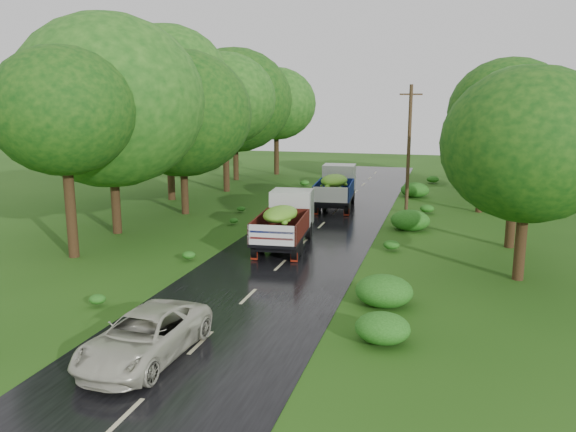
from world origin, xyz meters
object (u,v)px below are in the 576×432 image
at_px(car, 145,336).
at_px(utility_pole, 409,148).
at_px(truck_near, 286,218).
at_px(truck_far, 336,185).

xyz_separation_m(car, utility_pole, (5.26, 22.32, 3.34)).
bearing_deg(truck_near, truck_far, 82.53).
bearing_deg(truck_near, car, -96.92).
xyz_separation_m(truck_near, truck_far, (0.40, 10.44, 0.08)).
height_order(car, utility_pole, utility_pole).
distance_m(car, utility_pole, 23.17).
distance_m(truck_near, truck_far, 10.45).
height_order(truck_near, car, truck_near).
distance_m(truck_far, utility_pole, 5.19).
xyz_separation_m(truck_far, car, (-0.75, -22.83, -0.81)).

